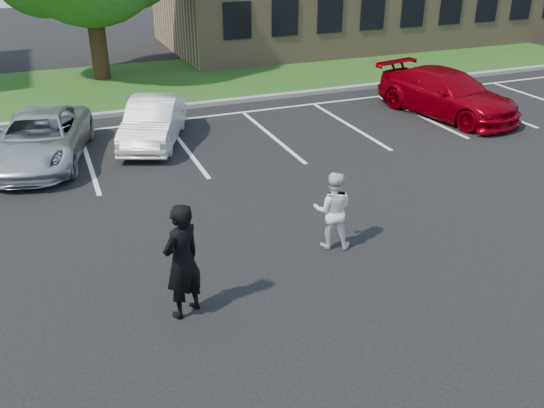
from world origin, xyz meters
The scene contains 9 objects.
ground_plane centered at (0.00, 0.00, 0.00)m, with size 90.00×90.00×0.00m, color black.
curb centered at (0.00, 12.00, 0.07)m, with size 40.00×0.30×0.15m, color gray.
grass_strip centered at (0.00, 16.00, 0.04)m, with size 44.00×8.00×0.08m, color #2F4F1A.
stall_lines centered at (1.40, 8.95, 0.01)m, with size 34.00×5.36×0.01m.
man_black_suit centered at (-2.01, -0.02, 1.03)m, with size 0.75×0.49×2.06m, color black.
man_white_shirt centered at (1.36, 1.09, 0.82)m, with size 0.80×0.62×1.64m, color silver.
car_silver_minivan centered at (-3.96, 8.37, 0.68)m, with size 2.25×4.88×1.35m, color silver.
car_white_sedan centered at (-0.73, 8.76, 0.67)m, with size 1.41×4.05×1.33m, color silver.
car_red_compact centered at (9.26, 7.77, 0.77)m, with size 2.15×5.29×1.54m, color #90000C.
Camera 1 is at (-3.67, -8.07, 6.00)m, focal length 38.00 mm.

